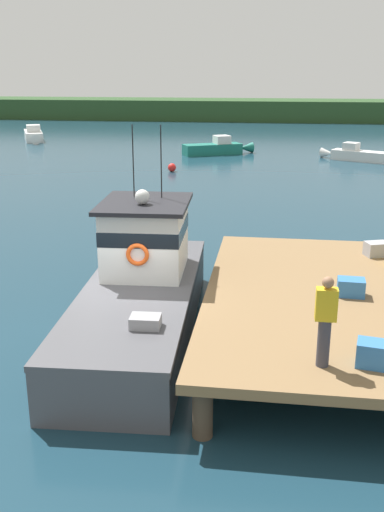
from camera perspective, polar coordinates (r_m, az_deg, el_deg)
The scene contains 12 objects.
ground_plane at distance 14.67m, azimuth -5.64°, elevation -7.09°, with size 200.00×200.00×0.00m, color #193847.
dock at distance 13.97m, azimuth 13.80°, elevation -4.07°, with size 6.00×9.00×1.20m.
main_fishing_boat at distance 14.54m, azimuth -4.80°, elevation -3.01°, with size 2.91×9.87×4.80m.
crate_single_by_cleat at distance 10.80m, azimuth 17.12°, elevation -8.99°, with size 0.60×0.44×0.44m, color #3370B2.
crate_single_far at distance 13.85m, azimuth 15.03°, elevation -2.92°, with size 0.60×0.44×0.39m, color #3370B2.
crate_stack_near_edge at distance 16.96m, azimuth 17.32°, elevation 0.64°, with size 0.60×0.44×0.39m, color #9E9EA3.
deckhand_further_back at distance 10.31m, azimuth 12.68°, elevation -6.00°, with size 0.36×0.22×1.63m.
moored_boat_far_left at distance 42.95m, azimuth 15.40°, elevation 9.39°, with size 4.61×3.05×1.20m.
moored_boat_far_right at distance 44.47m, azimuth 2.43°, elevation 10.33°, with size 5.26×3.37×1.36m.
moored_boat_near_channel at distance 54.61m, azimuth -14.97°, elevation 11.15°, with size 3.36×5.49×1.41m.
mooring_buoy_inshore at distance 36.93m, azimuth -1.94°, elevation 8.50°, with size 0.51×0.51×0.51m, color red.
far_shoreline at distance 75.16m, azimuth 5.60°, elevation 13.82°, with size 120.00×8.00×2.40m, color #284723.
Camera 1 is at (3.25, -12.93, 6.12)m, focal length 41.63 mm.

